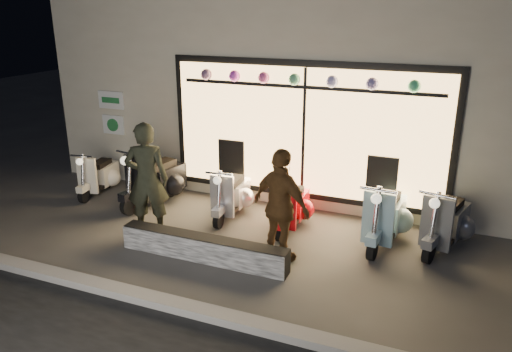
{
  "coord_description": "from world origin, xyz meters",
  "views": [
    {
      "loc": [
        3.43,
        -6.84,
        3.82
      ],
      "look_at": [
        0.37,
        0.6,
        1.05
      ],
      "focal_mm": 35.0,
      "sensor_mm": 36.0,
      "label": 1
    }
  ],
  "objects": [
    {
      "name": "ground",
      "position": [
        0.0,
        0.0,
        0.0
      ],
      "size": [
        40.0,
        40.0,
        0.0
      ],
      "primitive_type": "plane",
      "color": "#383533",
      "rests_on": "ground"
    },
    {
      "name": "woman",
      "position": [
        1.12,
        -0.21,
        0.91
      ],
      "size": [
        1.15,
        0.81,
        1.82
      ],
      "primitive_type": "imported",
      "rotation": [
        0.0,
        0.0,
        2.75
      ],
      "color": "#56381B",
      "rests_on": "ground"
    },
    {
      "name": "scooter_red",
      "position": [
        0.87,
        1.13,
        0.38
      ],
      "size": [
        0.44,
        1.33,
        0.95
      ],
      "rotation": [
        0.0,
        0.0,
        0.03
      ],
      "color": "black",
      "rests_on": "ground"
    },
    {
      "name": "kerb",
      "position": [
        0.0,
        -2.0,
        0.06
      ],
      "size": [
        40.0,
        0.25,
        0.12
      ],
      "primitive_type": "cube",
      "color": "slate",
      "rests_on": "ground"
    },
    {
      "name": "scooter_cream",
      "position": [
        -3.49,
        1.23,
        0.38
      ],
      "size": [
        0.55,
        1.33,
        0.94
      ],
      "rotation": [
        0.0,
        0.0,
        0.15
      ],
      "color": "black",
      "rests_on": "ground"
    },
    {
      "name": "scooter_grey",
      "position": [
        3.48,
        1.35,
        0.43
      ],
      "size": [
        0.75,
        1.52,
        1.08
      ],
      "rotation": [
        0.0,
        0.0,
        -0.26
      ],
      "color": "black",
      "rests_on": "ground"
    },
    {
      "name": "scooter_black",
      "position": [
        -2.02,
        1.24,
        0.47
      ],
      "size": [
        0.7,
        1.65,
        1.17
      ],
      "rotation": [
        0.0,
        0.0,
        -0.17
      ],
      "color": "black",
      "rests_on": "ground"
    },
    {
      "name": "man",
      "position": [
        -1.34,
        -0.13,
        1.0
      ],
      "size": [
        0.86,
        0.73,
        2.0
      ],
      "primitive_type": "imported",
      "rotation": [
        0.0,
        0.0,
        3.56
      ],
      "color": "black",
      "rests_on": "ground"
    },
    {
      "name": "scooter_blue",
      "position": [
        2.52,
        1.17,
        0.45
      ],
      "size": [
        0.58,
        1.56,
        1.11
      ],
      "rotation": [
        0.0,
        0.0,
        -0.09
      ],
      "color": "black",
      "rests_on": "ground"
    },
    {
      "name": "scooter_silver",
      "position": [
        -0.37,
        1.21,
        0.4
      ],
      "size": [
        0.5,
        1.38,
        0.99
      ],
      "rotation": [
        0.0,
        0.0,
        0.07
      ],
      "color": "black",
      "rests_on": "ground"
    },
    {
      "name": "graffiti_barrier",
      "position": [
        -0.0,
        -0.65,
        0.2
      ],
      "size": [
        2.79,
        0.28,
        0.4
      ],
      "primitive_type": "cube",
      "color": "black",
      "rests_on": "ground"
    },
    {
      "name": "shop_building",
      "position": [
        0.0,
        4.98,
        2.1
      ],
      "size": [
        10.2,
        6.23,
        4.2
      ],
      "color": "beige",
      "rests_on": "ground"
    }
  ]
}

